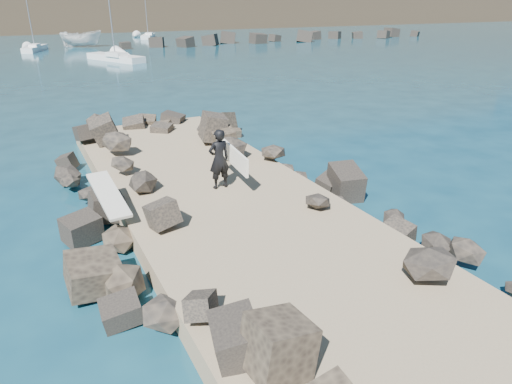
% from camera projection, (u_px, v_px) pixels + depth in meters
% --- Properties ---
extents(ground, '(800.00, 800.00, 0.00)m').
position_uv_depth(ground, '(240.00, 228.00, 12.98)').
color(ground, '#0F384C').
rests_on(ground, ground).
extents(jetty, '(6.00, 26.00, 0.60)m').
position_uv_depth(jetty, '(275.00, 251.00, 11.22)').
color(jetty, '#8C7759').
rests_on(jetty, ground).
extents(riprap_left, '(2.60, 22.00, 1.00)m').
position_uv_depth(riprap_left, '(153.00, 263.00, 10.33)').
color(riprap_left, black).
rests_on(riprap_left, ground).
extents(riprap_right, '(2.60, 22.00, 1.00)m').
position_uv_depth(riprap_right, '(356.00, 213.00, 12.78)').
color(riprap_right, black).
rests_on(riprap_right, ground).
extents(breakwater_secondary, '(52.00, 4.00, 1.20)m').
position_uv_depth(breakwater_secondary, '(290.00, 38.00, 72.62)').
color(breakwater_secondary, black).
rests_on(breakwater_secondary, ground).
extents(surfboard_resting, '(0.76, 2.37, 0.08)m').
position_uv_depth(surfboard_resting, '(109.00, 199.00, 12.35)').
color(surfboard_resting, silver).
rests_on(surfboard_resting, riprap_left).
extents(boat_imported, '(6.16, 4.34, 2.23)m').
position_uv_depth(boat_imported, '(81.00, 39.00, 63.92)').
color(boat_imported, silver).
rests_on(boat_imported, ground).
extents(surfer_with_board, '(0.89, 2.32, 1.87)m').
position_uv_depth(surfer_with_board, '(221.00, 159.00, 13.90)').
color(surfer_with_board, black).
rests_on(surfer_with_board, jetty).
extents(sailboat_d, '(4.23, 7.29, 8.71)m').
position_uv_depth(sailboat_d, '(148.00, 36.00, 79.39)').
color(sailboat_d, white).
rests_on(sailboat_d, ground).
extents(sailboat_c, '(4.94, 8.14, 9.68)m').
position_uv_depth(sailboat_c, '(115.00, 58.00, 49.20)').
color(sailboat_c, white).
rests_on(sailboat_c, ground).
extents(sailboat_b, '(3.50, 6.32, 7.61)m').
position_uv_depth(sailboat_b, '(35.00, 49.00, 58.56)').
color(sailboat_b, white).
rests_on(sailboat_b, ground).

